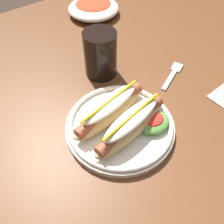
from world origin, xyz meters
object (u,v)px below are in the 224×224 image
object	(u,v)px
fork	(173,74)
side_bowl	(94,8)
soda_cup	(100,54)
hot_dog_plate	(122,122)

from	to	relation	value
fork	side_bowl	bearing A→B (deg)	64.76
soda_cup	side_bowl	bearing A→B (deg)	60.08
side_bowl	fork	bearing A→B (deg)	-90.93
fork	side_bowl	xyz separation A→B (m)	(0.01, 0.40, 0.02)
hot_dog_plate	soda_cup	size ratio (longest dim) A/B	1.97
hot_dog_plate	side_bowl	xyz separation A→B (m)	(0.23, 0.46, -0.00)
hot_dog_plate	side_bowl	distance (m)	0.52
hot_dog_plate	side_bowl	size ratio (longest dim) A/B	1.33
soda_cup	side_bowl	world-z (taller)	soda_cup
fork	soda_cup	bearing A→B (deg)	116.71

